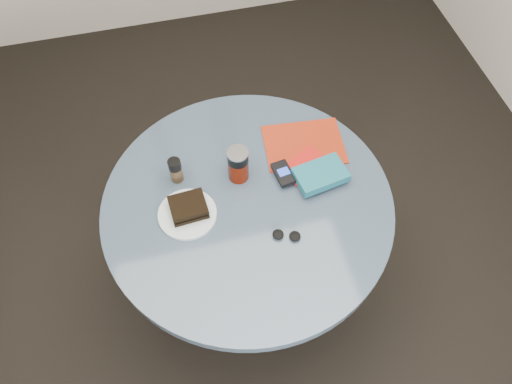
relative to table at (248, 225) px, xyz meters
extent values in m
plane|color=black|center=(0.00, 0.00, -0.59)|extent=(4.00, 4.00, 0.00)
cylinder|color=black|center=(0.00, 0.00, -0.57)|extent=(0.48, 0.48, 0.03)
cylinder|color=black|center=(0.00, 0.00, -0.22)|extent=(0.11, 0.11, 0.68)
cylinder|color=#334355|center=(0.00, 0.00, 0.14)|extent=(1.00, 1.00, 0.04)
cylinder|color=silver|center=(-0.21, 0.00, 0.17)|extent=(0.22, 0.22, 0.01)
cube|color=black|center=(-0.20, 0.01, 0.18)|extent=(0.13, 0.11, 0.02)
cube|color=#3D2B17|center=(-0.20, 0.01, 0.20)|extent=(0.11, 0.09, 0.01)
cube|color=black|center=(-0.20, 0.01, 0.21)|extent=(0.13, 0.11, 0.02)
cylinder|color=#5C1304|center=(-0.01, 0.11, 0.21)|extent=(0.09, 0.09, 0.09)
cylinder|color=black|center=(-0.01, 0.11, 0.27)|extent=(0.09, 0.09, 0.04)
cylinder|color=silver|center=(-0.01, 0.11, 0.30)|extent=(0.09, 0.09, 0.01)
cylinder|color=#4B3620|center=(-0.22, 0.15, 0.20)|extent=(0.04, 0.04, 0.07)
cylinder|color=black|center=(-0.22, 0.15, 0.25)|extent=(0.05, 0.05, 0.04)
cube|color=maroon|center=(0.26, 0.19, 0.17)|extent=(0.31, 0.24, 0.01)
cube|color=#B9130E|center=(0.23, 0.08, 0.18)|extent=(0.19, 0.18, 0.01)
cube|color=#165868|center=(0.27, 0.02, 0.20)|extent=(0.19, 0.14, 0.03)
cube|color=black|center=(0.15, 0.07, 0.19)|extent=(0.07, 0.11, 0.02)
cube|color=blue|center=(0.15, 0.07, 0.20)|extent=(0.04, 0.04, 0.00)
ellipsoid|color=black|center=(0.07, -0.15, 0.17)|extent=(0.05, 0.05, 0.02)
ellipsoid|color=black|center=(0.12, -0.17, 0.17)|extent=(0.05, 0.05, 0.02)
camera|label=1|loc=(-0.19, -0.88, 1.61)|focal=35.00mm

